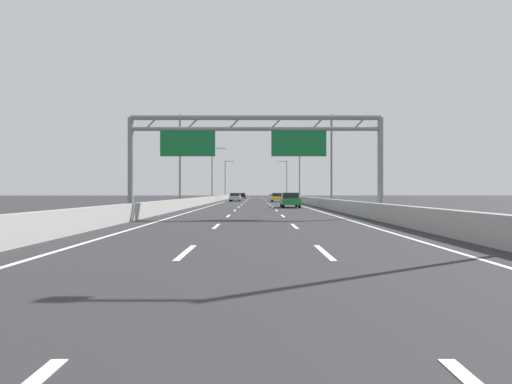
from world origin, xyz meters
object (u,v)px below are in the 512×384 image
object	(u,v)px
streetlamp_left_distant	(225,177)
green_car	(289,200)
streetlamp_left_far	(213,171)
streetlamp_right_far	(297,171)
silver_car	(234,197)
streetlamp_left_mid	(181,155)
black_car	(241,196)
yellow_car	(276,197)
orange_car	(235,197)
streetlamp_right_mid	(328,155)
streetlamp_right_distant	(285,177)
sign_gantry	(252,140)

from	to	relation	value
streetlamp_left_distant	green_car	size ratio (longest dim) A/B	2.07
streetlamp_left_far	streetlamp_right_far	bearing A→B (deg)	0.00
silver_car	streetlamp_left_mid	bearing A→B (deg)	-96.63
streetlamp_left_mid	green_car	bearing A→B (deg)	3.91
black_car	silver_car	distance (m)	37.40
streetlamp_left_mid	yellow_car	world-z (taller)	streetlamp_left_mid
streetlamp_right_far	yellow_car	world-z (taller)	streetlamp_right_far
streetlamp_left_far	streetlamp_right_far	size ratio (longest dim) A/B	1.00
black_car	streetlamp_left_mid	bearing A→B (deg)	-93.13
black_car	streetlamp_left_far	bearing A→B (deg)	-95.95
streetlamp_left_mid	green_car	world-z (taller)	streetlamp_left_mid
streetlamp_left_far	black_car	size ratio (longest dim) A/B	2.25
black_car	orange_car	bearing A→B (deg)	-90.39
streetlamp_left_mid	streetlamp_right_far	bearing A→B (deg)	65.88
streetlamp_right_far	silver_car	bearing A→B (deg)	-177.17
streetlamp_left_distant	orange_car	xyz separation A→B (m)	(3.65, -25.20, -4.66)
streetlamp_left_mid	black_car	distance (m)	70.45
streetlamp_right_mid	green_car	size ratio (longest dim) A/B	2.07
streetlamp_left_far	green_car	distance (m)	34.71
streetlamp_left_far	orange_car	size ratio (longest dim) A/B	2.09
yellow_car	orange_car	distance (m)	14.47
yellow_car	orange_car	bearing A→B (deg)	120.43
black_car	streetlamp_right_mid	bearing A→B (deg)	-81.02
yellow_car	green_car	bearing A→B (deg)	-89.92
orange_car	silver_car	world-z (taller)	orange_car
streetlamp_left_mid	orange_car	bearing A→B (deg)	84.98
streetlamp_left_far	streetlamp_right_distant	world-z (taller)	same
streetlamp_left_distant	yellow_car	distance (m)	39.51
streetlamp_right_distant	yellow_car	size ratio (longest dim) A/B	2.03
orange_car	green_car	bearing A→B (deg)	-79.75
streetlamp_right_distant	streetlamp_left_far	bearing A→B (deg)	-114.12
streetlamp_right_distant	yellow_car	xyz separation A→B (m)	(-3.96, -37.67, -4.66)
streetlamp_right_mid	streetlamp_right_far	bearing A→B (deg)	90.00
streetlamp_left_mid	streetlamp_right_distant	world-z (taller)	same
streetlamp_right_far	streetlamp_left_far	bearing A→B (deg)	180.00
streetlamp_left_distant	streetlamp_left_far	bearing A→B (deg)	-90.00
sign_gantry	streetlamp_left_far	bearing A→B (deg)	98.11
orange_car	silver_car	xyz separation A→B (m)	(0.16, -8.70, 0.01)
streetlamp_left_distant	streetlamp_right_mid	bearing A→B (deg)	-77.38
streetlamp_right_mid	streetlamp_right_far	xyz separation A→B (m)	(0.00, 33.34, 0.00)
green_car	black_car	xyz separation A→B (m)	(-7.17, 69.43, -0.05)
yellow_car	orange_car	world-z (taller)	yellow_car
streetlamp_right_far	streetlamp_right_mid	bearing A→B (deg)	-90.00
streetlamp_left_mid	sign_gantry	bearing A→B (deg)	-67.76
streetlamp_right_mid	orange_car	xyz separation A→B (m)	(-11.28, 41.49, -4.66)
sign_gantry	streetlamp_right_far	xyz separation A→B (m)	(7.64, 51.16, 0.60)
streetlamp_right_mid	green_car	world-z (taller)	streetlamp_right_mid
green_car	streetlamp_right_far	bearing A→B (deg)	83.15
streetlamp_right_mid	silver_car	size ratio (longest dim) A/B	2.21
sign_gantry	silver_car	distance (m)	50.89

